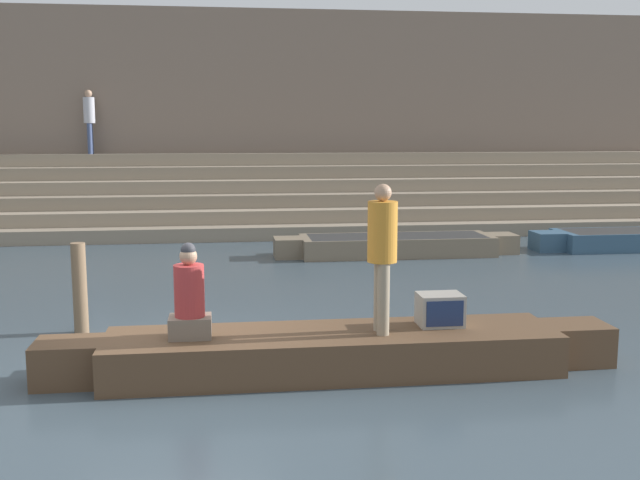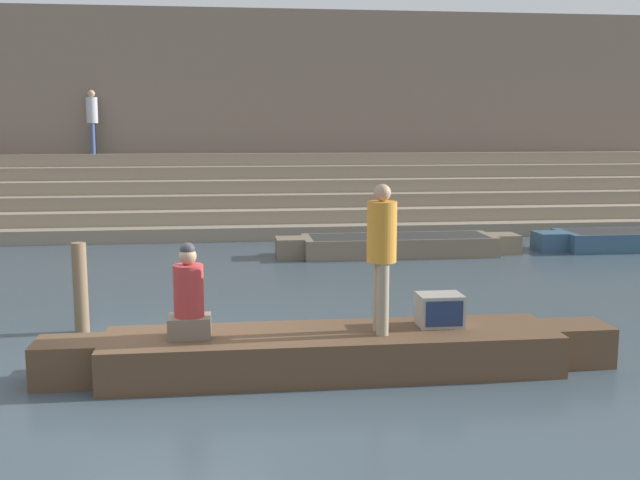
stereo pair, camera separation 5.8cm
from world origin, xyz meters
name	(u,v)px [view 1 (the left image)]	position (x,y,z in m)	size (l,w,h in m)	color
ground_plane	(172,361)	(0.00, 0.00, 0.00)	(120.00, 120.00, 0.00)	#3D4C56
ghat_steps	(200,203)	(0.00, 11.87, 0.75)	(36.00, 3.72, 2.08)	gray
back_wall	(200,119)	(0.00, 13.81, 3.08)	(34.20, 1.28, 6.21)	#7F6B5B
rowboat_main	(333,351)	(1.90, -0.65, 0.26)	(6.72, 1.28, 0.49)	brown
person_standing	(382,248)	(2.45, -0.75, 1.48)	(0.34, 0.34, 1.72)	gray
person_rowing	(189,300)	(0.26, -0.66, 0.92)	(0.48, 0.37, 1.08)	#756656
tv_set	(440,310)	(3.21, -0.52, 0.68)	(0.53, 0.42, 0.38)	#9E998E
moored_boat_shore	(397,245)	(4.47, 7.14, 0.23)	(5.48, 1.28, 0.43)	#756651
mooring_post	(80,288)	(-1.33, 1.46, 0.64)	(0.20, 0.20, 1.27)	brown
person_on_steps	(89,117)	(-3.04, 12.90, 3.12)	(0.31, 0.31, 1.78)	#3D4C75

